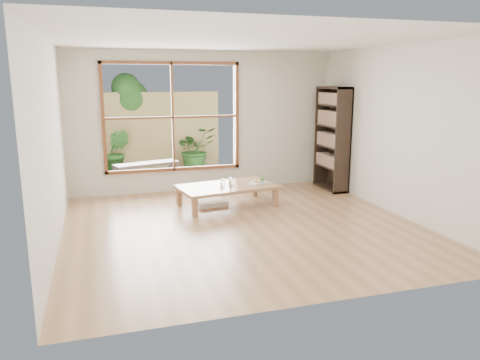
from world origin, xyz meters
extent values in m
plane|color=tan|center=(0.00, 0.00, 0.00)|extent=(5.00, 5.00, 0.00)
cube|color=#947147|center=(0.08, 1.14, 0.33)|extent=(1.73, 1.15, 0.05)
cube|color=#947147|center=(-0.57, 0.65, 0.15)|extent=(0.09, 0.09, 0.30)
cube|color=#947147|center=(-0.69, 1.39, 0.15)|extent=(0.09, 0.09, 0.30)
cube|color=#947147|center=(0.85, 0.89, 0.15)|extent=(0.09, 0.09, 0.30)
cube|color=#947147|center=(0.73, 1.62, 0.15)|extent=(0.09, 0.09, 0.30)
cube|color=white|center=(-0.19, 1.31, 0.04)|extent=(0.56, 0.56, 0.07)
cube|color=black|center=(2.32, 1.75, 0.97)|extent=(0.31, 0.88, 1.95)
cylinder|color=silver|center=(0.13, 1.02, 0.41)|extent=(0.07, 0.07, 0.12)
cylinder|color=silver|center=(0.16, 1.23, 0.40)|extent=(0.07, 0.07, 0.10)
cylinder|color=silver|center=(0.06, 1.30, 0.39)|extent=(0.06, 0.06, 0.08)
cylinder|color=silver|center=(-0.02, 1.09, 0.39)|extent=(0.07, 0.07, 0.08)
cube|color=white|center=(0.63, 1.14, 0.36)|extent=(0.35, 0.30, 0.02)
sphere|color=#3B752E|center=(0.71, 1.18, 0.41)|extent=(0.08, 0.08, 0.08)
cube|color=gold|center=(0.60, 1.10, 0.38)|extent=(0.06, 0.06, 0.03)
cube|color=beige|center=(0.56, 1.17, 0.38)|extent=(0.08, 0.07, 0.02)
cylinder|color=silver|center=(0.67, 1.07, 0.38)|extent=(0.17, 0.07, 0.01)
cube|color=#362D27|center=(-0.60, 3.56, 0.00)|extent=(2.80, 2.00, 0.05)
cube|color=black|center=(-1.04, 3.23, 0.41)|extent=(1.35, 0.72, 0.05)
cube|color=black|center=(-1.58, 2.92, 0.20)|extent=(0.07, 0.07, 0.36)
cube|color=black|center=(-1.66, 3.20, 0.20)|extent=(0.07, 0.07, 0.36)
cube|color=black|center=(-0.41, 3.26, 0.20)|extent=(0.07, 0.07, 0.36)
cube|color=black|center=(-0.50, 3.54, 0.20)|extent=(0.07, 0.07, 0.36)
cube|color=tan|center=(-0.60, 4.56, 0.90)|extent=(2.80, 0.06, 1.80)
imported|color=#2D6324|center=(0.18, 4.23, 0.52)|extent=(1.10, 1.02, 1.00)
imported|color=#2D6324|center=(-1.56, 4.28, 0.52)|extent=(0.63, 0.56, 0.99)
cylinder|color=#4C3D2D|center=(-1.30, 4.86, 0.80)|extent=(0.14, 0.14, 1.60)
sphere|color=#2D6324|center=(-1.18, 4.86, 1.65)|extent=(0.84, 0.84, 0.84)
sphere|color=#2D6324|center=(-1.45, 4.94, 1.45)|extent=(0.70, 0.70, 0.70)
sphere|color=#2D6324|center=(-1.27, 4.76, 1.90)|extent=(0.64, 0.64, 0.64)
camera|label=1|loc=(-1.94, -6.20, 2.10)|focal=35.00mm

